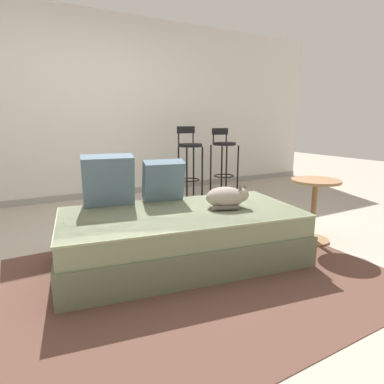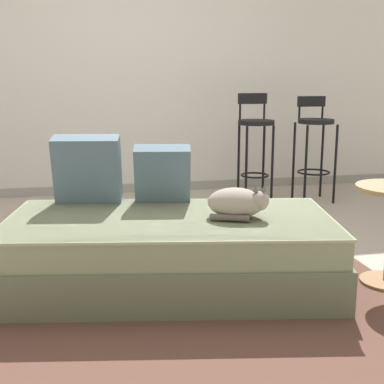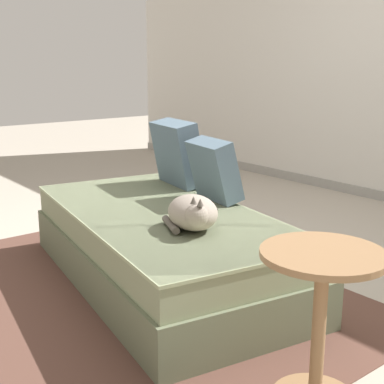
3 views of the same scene
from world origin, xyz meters
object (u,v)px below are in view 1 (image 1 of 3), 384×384
at_px(cat, 227,197).
at_px(bar_stool_near_window, 190,154).
at_px(side_table, 314,202).
at_px(throw_pillow_corner, 108,180).
at_px(bar_stool_by_doorway, 224,154).
at_px(couch, 182,236).
at_px(throw_pillow_middle, 163,180).

bearing_deg(cat, bar_stool_near_window, 69.34).
height_order(cat, side_table, cat).
relative_size(throw_pillow_corner, bar_stool_by_doorway, 0.44).
height_order(bar_stool_near_window, bar_stool_by_doorway, bar_stool_near_window).
distance_m(throw_pillow_corner, bar_stool_near_window, 2.12).
relative_size(throw_pillow_corner, side_table, 0.75).
bearing_deg(couch, cat, -11.56).
xyz_separation_m(couch, side_table, (1.27, -0.21, 0.17)).
xyz_separation_m(throw_pillow_middle, bar_stool_near_window, (1.10, 1.50, 0.04)).
bearing_deg(throw_pillow_middle, couch, -92.31).
bearing_deg(side_table, throw_pillow_corner, 158.88).
relative_size(throw_pillow_corner, cat, 1.15).
bearing_deg(side_table, cat, 171.32).
bearing_deg(cat, side_table, -8.68).
xyz_separation_m(cat, bar_stool_near_window, (0.74, 1.95, 0.14)).
distance_m(throw_pillow_corner, throw_pillow_middle, 0.47).
xyz_separation_m(bar_stool_by_doorway, side_table, (-0.44, -2.09, -0.24)).
relative_size(cat, bar_stool_by_doorway, 0.38).
height_order(throw_pillow_corner, side_table, throw_pillow_corner).
bearing_deg(bar_stool_near_window, couch, -120.73).
distance_m(bar_stool_near_window, side_table, 2.11).
distance_m(bar_stool_by_doorway, side_table, 2.15).
bearing_deg(bar_stool_by_doorway, cat, -124.33).
distance_m(cat, bar_stool_near_window, 2.09).
distance_m(couch, side_table, 1.30).
xyz_separation_m(couch, bar_stool_near_window, (1.12, 1.88, 0.43)).
height_order(throw_pillow_corner, cat, throw_pillow_corner).
bearing_deg(throw_pillow_corner, cat, -32.57).
bearing_deg(throw_pillow_corner, bar_stool_by_doorway, 33.38).
bearing_deg(cat, throw_pillow_middle, 128.90).
bearing_deg(throw_pillow_corner, bar_stool_near_window, 42.34).
relative_size(couch, throw_pillow_middle, 5.29).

